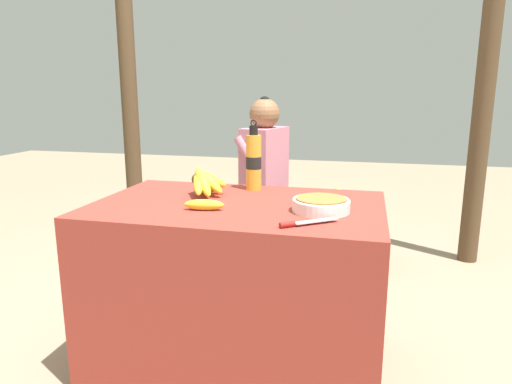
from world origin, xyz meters
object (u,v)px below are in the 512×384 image
object	(u,v)px
seated_vendor	(258,168)
support_post_far	(484,95)
wooden_bench	(280,211)
banana_bunch_green	(341,194)
knife	(301,223)
support_post_near	(129,94)
water_bottle	(253,161)
loose_banana_front	(204,205)
serving_bowl	(321,204)
banana_bunch_ripe	(205,180)

from	to	relation	value
seated_vendor	support_post_far	xyz separation A→B (m)	(1.43, 0.37, 0.48)
wooden_bench	banana_bunch_green	distance (m)	0.42
knife	banana_bunch_green	size ratio (longest dim) A/B	0.76
support_post_near	knife	bearing A→B (deg)	-48.31
water_bottle	loose_banana_front	bearing A→B (deg)	-102.61
wooden_bench	seated_vendor	xyz separation A→B (m)	(-0.15, -0.02, 0.29)
support_post_near	water_bottle	bearing A→B (deg)	-44.37
support_post_far	banana_bunch_green	bearing A→B (deg)	-158.29
banana_bunch_green	support_post_far	bearing A→B (deg)	21.71
wooden_bench	support_post_near	world-z (taller)	support_post_near
water_bottle	support_post_far	size ratio (longest dim) A/B	0.14
knife	wooden_bench	size ratio (longest dim) A/B	0.14
water_bottle	seated_vendor	size ratio (longest dim) A/B	0.29
knife	support_post_near	xyz separation A→B (m)	(-1.62, 1.82, 0.41)
water_bottle	loose_banana_front	size ratio (longest dim) A/B	2.02
serving_bowl	wooden_bench	bearing A→B (deg)	107.18
wooden_bench	knife	bearing A→B (deg)	-76.89
serving_bowl	support_post_far	bearing A→B (deg)	61.13
serving_bowl	banana_bunch_green	xyz separation A→B (m)	(0.01, 1.26, -0.24)
water_bottle	loose_banana_front	world-z (taller)	water_bottle
water_bottle	loose_banana_front	xyz separation A→B (m)	(-0.09, -0.41, -0.11)
serving_bowl	wooden_bench	size ratio (longest dim) A/B	0.16
banana_bunch_ripe	knife	size ratio (longest dim) A/B	1.53
serving_bowl	banana_bunch_ripe	bearing A→B (deg)	162.58
banana_bunch_ripe	seated_vendor	size ratio (longest dim) A/B	0.26
banana_bunch_ripe	serving_bowl	world-z (taller)	banana_bunch_ripe
serving_bowl	seated_vendor	bearing A→B (deg)	113.54
seated_vendor	support_post_near	bearing A→B (deg)	-2.74
serving_bowl	seated_vendor	size ratio (longest dim) A/B	0.19
serving_bowl	wooden_bench	distance (m)	1.37
banana_bunch_ripe	support_post_near	distance (m)	1.88
serving_bowl	knife	bearing A→B (deg)	-103.29
loose_banana_front	seated_vendor	bearing A→B (deg)	94.28
knife	support_post_near	size ratio (longest dim) A/B	0.08
serving_bowl	loose_banana_front	distance (m)	0.45
loose_banana_front	wooden_bench	size ratio (longest dim) A/B	0.12
wooden_bench	seated_vendor	size ratio (longest dim) A/B	1.20
water_bottle	banana_bunch_ripe	bearing A→B (deg)	-138.01
wooden_bench	banana_bunch_green	bearing A→B (deg)	0.54
wooden_bench	support_post_far	world-z (taller)	support_post_far
knife	support_post_near	bearing A→B (deg)	95.00
serving_bowl	support_post_near	world-z (taller)	support_post_near
water_bottle	support_post_far	bearing A→B (deg)	46.17
banana_bunch_green	support_post_near	bearing A→B (deg)	168.20
banana_bunch_ripe	loose_banana_front	distance (m)	0.27
support_post_far	banana_bunch_ripe	bearing A→B (deg)	-134.31
support_post_near	support_post_far	bearing A→B (deg)	0.00
serving_bowl	banana_bunch_green	bearing A→B (deg)	89.57
support_post_near	support_post_far	distance (m)	2.56
knife	support_post_far	size ratio (longest dim) A/B	0.08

